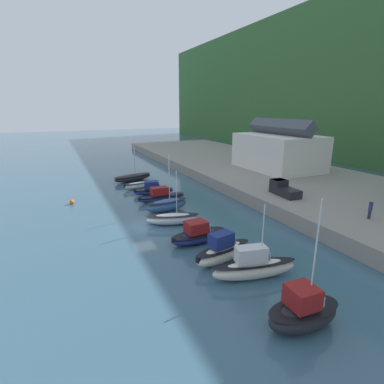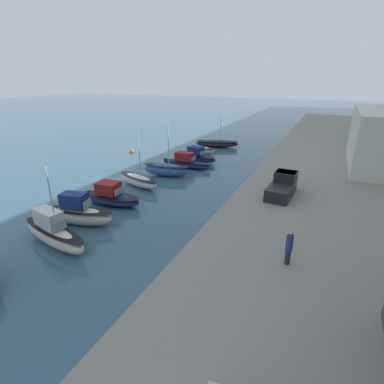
% 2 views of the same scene
% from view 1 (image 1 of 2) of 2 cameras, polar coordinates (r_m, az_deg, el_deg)
% --- Properties ---
extents(ground_plane, '(320.00, 320.00, 0.00)m').
position_cam_1_polar(ground_plane, '(35.63, -9.26, -6.55)').
color(ground_plane, '#385B70').
extents(quay_promenade, '(137.09, 27.74, 1.79)m').
position_cam_1_polar(quay_promenade, '(51.03, 24.27, 0.18)').
color(quay_promenade, gray).
rests_on(quay_promenade, ground_plane).
extents(harbor_clubhouse, '(15.90, 11.15, 9.60)m').
position_cam_1_polar(harbor_clubhouse, '(60.79, 16.09, 7.61)').
color(harbor_clubhouse, silver).
rests_on(harbor_clubhouse, quay_promenade).
extents(moored_boat_0, '(4.57, 8.15, 8.05)m').
position_cam_1_polar(moored_boat_0, '(57.55, -11.20, 2.74)').
color(moored_boat_0, black).
rests_on(moored_boat_0, ground_plane).
extents(moored_boat_1, '(2.11, 5.01, 1.15)m').
position_cam_1_polar(moored_boat_1, '(51.92, -10.40, 1.28)').
color(moored_boat_1, silver).
rests_on(moored_boat_1, ground_plane).
extents(moored_boat_2, '(3.26, 6.65, 2.21)m').
position_cam_1_polar(moored_boat_2, '(47.94, -7.41, 0.40)').
color(moored_boat_2, navy).
rests_on(moored_boat_2, ground_plane).
extents(moored_boat_3, '(2.09, 7.33, 2.18)m').
position_cam_1_polar(moored_boat_3, '(44.46, -5.89, -0.80)').
color(moored_boat_3, navy).
rests_on(moored_boat_3, ground_plane).
extents(moored_boat_4, '(2.60, 6.19, 7.63)m').
position_cam_1_polar(moored_boat_4, '(40.16, -4.82, -2.46)').
color(moored_boat_4, '#33568E').
rests_on(moored_boat_4, ground_plane).
extents(moored_boat_5, '(3.55, 6.60, 6.44)m').
position_cam_1_polar(moored_boat_5, '(35.69, -3.65, -5.06)').
color(moored_boat_5, silver).
rests_on(moored_boat_5, ground_plane).
extents(moored_boat_6, '(2.76, 6.36, 2.31)m').
position_cam_1_polar(moored_boat_6, '(31.11, 1.19, -8.09)').
color(moored_boat_6, navy).
rests_on(moored_boat_6, ground_plane).
extents(moored_boat_7, '(3.00, 6.39, 2.83)m').
position_cam_1_polar(moored_boat_7, '(27.46, 5.91, -11.09)').
color(moored_boat_7, white).
rests_on(moored_boat_7, ground_plane).
extents(moored_boat_8, '(2.99, 7.43, 6.26)m').
position_cam_1_polar(moored_boat_8, '(25.40, 11.69, -13.74)').
color(moored_boat_8, white).
rests_on(moored_boat_8, ground_plane).
extents(moored_boat_9, '(2.61, 5.20, 8.47)m').
position_cam_1_polar(moored_boat_9, '(21.35, 20.40, -20.63)').
color(moored_boat_9, black).
rests_on(moored_boat_9, ground_plane).
extents(pickup_truck_0, '(4.84, 2.24, 1.90)m').
position_cam_1_polar(pickup_truck_0, '(43.14, 16.94, 0.60)').
color(pickup_truck_0, black).
rests_on(pickup_truck_0, quay_promenade).
extents(person_on_quay, '(0.40, 0.40, 2.14)m').
position_cam_1_polar(person_on_quay, '(37.50, 30.83, -2.81)').
color(person_on_quay, '#232838').
rests_on(person_on_quay, quay_promenade).
extents(mooring_buoy_0, '(0.65, 0.65, 0.65)m').
position_cam_1_polar(mooring_buoy_0, '(46.36, -21.91, -1.77)').
color(mooring_buoy_0, orange).
rests_on(mooring_buoy_0, ground_plane).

